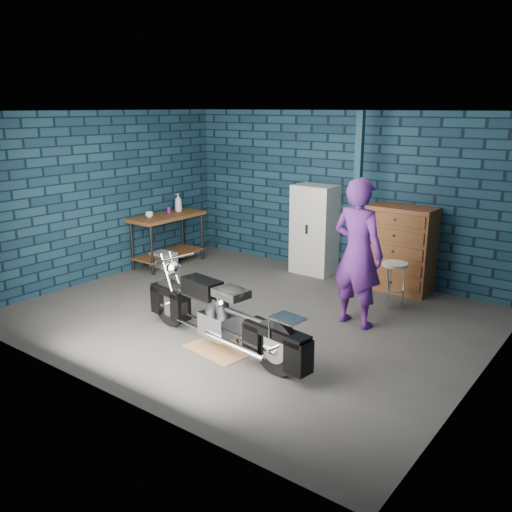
{
  "coord_description": "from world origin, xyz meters",
  "views": [
    {
      "loc": [
        4.24,
        -5.47,
        2.76
      ],
      "look_at": [
        -0.12,
        0.3,
        0.75
      ],
      "focal_mm": 38.0,
      "sensor_mm": 36.0,
      "label": 1
    }
  ],
  "objects": [
    {
      "name": "cup_a",
      "position": [
        -2.74,
        0.72,
        0.96
      ],
      "size": [
        0.17,
        0.17,
        0.1
      ],
      "primitive_type": "imported",
      "rotation": [
        0.0,
        0.0,
        0.37
      ],
      "color": "beige",
      "rests_on": "workbench"
    },
    {
      "name": "shop_stool",
      "position": [
        1.42,
        1.49,
        0.33
      ],
      "size": [
        0.46,
        0.46,
        0.65
      ],
      "primitive_type": null,
      "rotation": [
        0.0,
        0.0,
        0.37
      ],
      "color": "beige",
      "rests_on": "ground"
    },
    {
      "name": "mug_purple",
      "position": [
        -2.77,
        1.21,
        0.96
      ],
      "size": [
        0.08,
        0.08,
        0.11
      ],
      "primitive_type": "cylinder",
      "rotation": [
        0.0,
        0.0,
        -0.06
      ],
      "color": "#521967",
      "rests_on": "workbench"
    },
    {
      "name": "locker",
      "position": [
        -0.35,
        2.23,
        0.75
      ],
      "size": [
        0.7,
        0.5,
        1.5
      ],
      "primitive_type": "cube",
      "color": "silver",
      "rests_on": "ground"
    },
    {
      "name": "person",
      "position": [
        1.28,
        0.59,
        0.96
      ],
      "size": [
        0.75,
        0.54,
        1.93
      ],
      "primitive_type": "imported",
      "rotation": [
        0.0,
        0.0,
        3.03
      ],
      "color": "#521F76",
      "rests_on": "ground"
    },
    {
      "name": "bottle",
      "position": [
        -2.75,
        1.43,
        1.07
      ],
      "size": [
        0.15,
        0.15,
        0.33
      ],
      "primitive_type": "imported",
      "rotation": [
        0.0,
        0.0,
        -0.22
      ],
      "color": "#919399",
      "rests_on": "workbench"
    },
    {
      "name": "workbench",
      "position": [
        -2.68,
        1.08,
        0.46
      ],
      "size": [
        0.6,
        1.4,
        0.91
      ],
      "primitive_type": "cube",
      "color": "brown",
      "rests_on": "ground"
    },
    {
      "name": "drip_mat",
      "position": [
        0.38,
        -1.03,
        0.0
      ],
      "size": [
        0.85,
        0.68,
        0.01
      ],
      "primitive_type": "cube",
      "rotation": [
        0.0,
        0.0,
        -0.14
      ],
      "color": "olive",
      "rests_on": "ground"
    },
    {
      "name": "room_walls",
      "position": [
        0.0,
        0.55,
        1.9
      ],
      "size": [
        6.02,
        5.01,
        2.71
      ],
      "color": "#0F2434",
      "rests_on": "ground"
    },
    {
      "name": "motorcycle",
      "position": [
        0.38,
        -1.03,
        0.49
      ],
      "size": [
        2.29,
        0.91,
        0.98
      ],
      "primitive_type": null,
      "rotation": [
        0.0,
        0.0,
        -0.14
      ],
      "color": "black",
      "rests_on": "ground"
    },
    {
      "name": "support_post",
      "position": [
        0.55,
        1.95,
        1.35
      ],
      "size": [
        0.1,
        0.1,
        2.7
      ],
      "primitive_type": "cube",
      "color": "#122E3B",
      "rests_on": "ground"
    },
    {
      "name": "storage_bin",
      "position": [
        -2.66,
        0.92,
        0.13
      ],
      "size": [
        0.42,
        0.3,
        0.26
      ],
      "primitive_type": "cube",
      "color": "#919399",
      "rests_on": "ground"
    },
    {
      "name": "ground",
      "position": [
        0.0,
        0.0,
        0.0
      ],
      "size": [
        6.0,
        6.0,
        0.0
      ],
      "primitive_type": "plane",
      "color": "#454341",
      "rests_on": "ground"
    },
    {
      "name": "tool_chest",
      "position": [
        1.17,
        2.23,
        0.66
      ],
      "size": [
        0.98,
        0.55,
        1.31
      ],
      "primitive_type": "cube",
      "color": "brown",
      "rests_on": "ground"
    }
  ]
}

